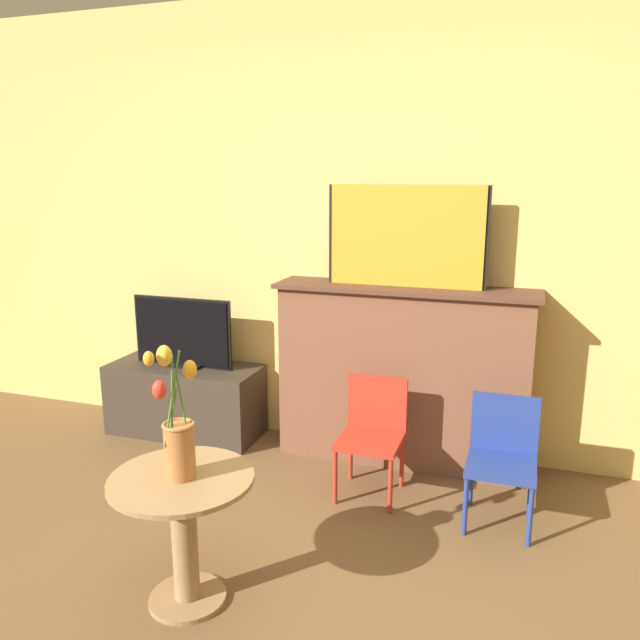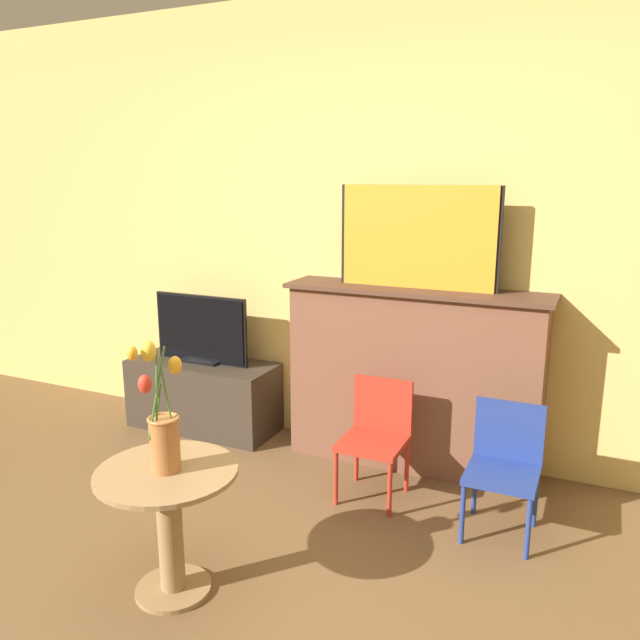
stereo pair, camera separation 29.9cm
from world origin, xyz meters
name	(u,v)px [view 1 (the left image)]	position (x,y,z in m)	size (l,w,h in m)	color
wall_back	(371,231)	(0.00, 2.13, 1.35)	(8.00, 0.06, 2.70)	#E0BC66
fireplace_mantel	(402,373)	(0.25, 1.94, 0.54)	(1.50, 0.35, 1.06)	brown
painting	(406,236)	(0.25, 1.95, 1.34)	(0.90, 0.03, 0.56)	black
tv_stand	(185,399)	(-1.17, 1.88, 0.23)	(1.00, 0.41, 0.46)	#382D23
tv_monitor	(182,333)	(-1.17, 1.88, 0.68)	(0.69, 0.12, 0.45)	black
chair_red	(373,429)	(0.19, 1.51, 0.35)	(0.32, 0.32, 0.62)	#B22D1E
chair_blue	(502,453)	(0.86, 1.44, 0.35)	(0.32, 0.32, 0.62)	navy
side_table	(184,521)	(-0.29, 0.40, 0.35)	(0.56, 0.56, 0.54)	#99754C
vase_tulips	(177,434)	(-0.30, 0.39, 0.72)	(0.14, 0.18, 0.53)	#AD6B38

